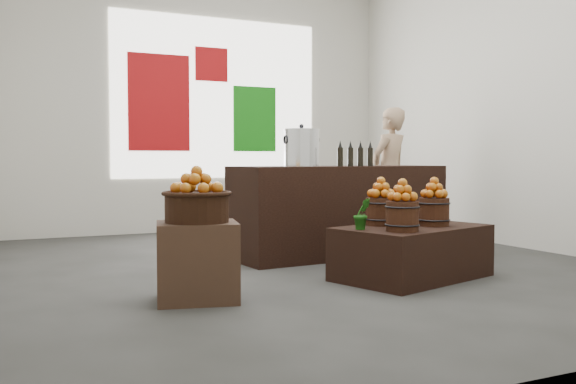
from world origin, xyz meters
name	(u,v)px	position (x,y,z in m)	size (l,w,h in m)	color
ground	(304,266)	(0.00, 0.00, 0.00)	(7.00, 7.00, 0.00)	#393936
back_wall	(198,98)	(0.00, 3.50, 2.00)	(6.00, 0.04, 4.00)	beige
back_opening	(218,98)	(0.30, 3.48, 2.00)	(3.20, 0.02, 2.40)	white
deco_red_left	(159,103)	(-0.60, 3.47, 1.90)	(0.90, 0.04, 1.40)	#A70C10
deco_green_right	(255,119)	(0.90, 3.47, 1.70)	(0.70, 0.04, 1.00)	#157A13
deco_red_upper	(211,64)	(0.20, 3.47, 2.50)	(0.50, 0.04, 0.50)	#A70C10
crate	(197,262)	(-1.47, -1.09, 0.30)	(0.61, 0.50, 0.61)	#4B3223
wicker_basket	(197,208)	(-1.47, -1.09, 0.72)	(0.48, 0.48, 0.22)	black
apples_in_basket	(197,180)	(-1.47, -1.09, 0.93)	(0.38, 0.38, 0.20)	#991404
display_table	(412,252)	(0.57, -1.04, 0.24)	(1.38, 0.85, 0.48)	black
apple_bucket_front_left	(402,216)	(0.25, -1.34, 0.60)	(0.28, 0.28, 0.25)	#3A1E0F
apples_in_bucket_front_left	(402,190)	(0.25, -1.34, 0.82)	(0.21, 0.21, 0.18)	#991404
apple_bucket_front_right	(434,212)	(0.77, -1.09, 0.60)	(0.28, 0.28, 0.25)	#3A1E0F
apples_in_bucket_front_right	(434,188)	(0.77, -1.09, 0.82)	(0.21, 0.21, 0.18)	#991404
apple_bucket_rear	(381,211)	(0.37, -0.84, 0.60)	(0.28, 0.28, 0.25)	#3A1E0F
apples_in_bucket_rear	(381,188)	(0.37, -0.84, 0.82)	(0.21, 0.21, 0.18)	#991404
herb_garnish_right	(427,207)	(0.97, -0.74, 0.61)	(0.25, 0.21, 0.27)	#195B13
herb_garnish_left	(362,214)	(0.01, -1.08, 0.61)	(0.15, 0.12, 0.27)	#195B13
counter	(340,211)	(0.67, 0.43, 0.50)	(2.46, 0.78, 1.01)	black
stock_pot_left	(301,149)	(0.17, 0.39, 1.19)	(0.38, 0.38, 0.38)	silver
oil_cruets	(353,153)	(0.69, 0.19, 1.14)	(0.36, 0.07, 0.28)	black
shopper	(390,173)	(2.03, 1.45, 0.89)	(0.65, 0.42, 1.77)	tan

